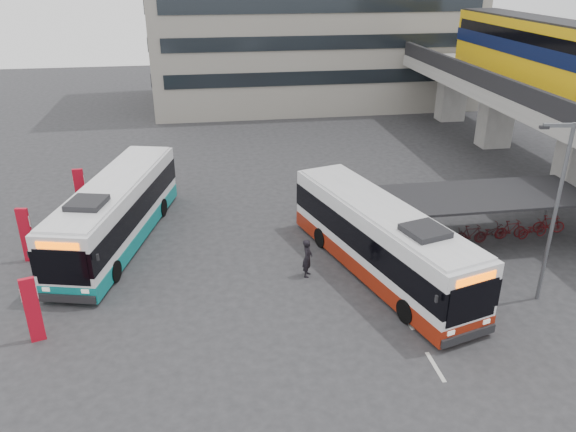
{
  "coord_description": "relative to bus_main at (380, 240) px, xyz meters",
  "views": [
    {
      "loc": [
        -5.07,
        -20.71,
        12.94
      ],
      "look_at": [
        -1.3,
        3.12,
        2.0
      ],
      "focal_mm": 35.0,
      "sensor_mm": 36.0,
      "label": 1
    }
  ],
  "objects": [
    {
      "name": "bus_main",
      "position": [
        0.0,
        0.0,
        0.0
      ],
      "size": [
        5.72,
        12.11,
        3.51
      ],
      "rotation": [
        0.0,
        0.0,
        0.28
      ],
      "color": "white",
      "rests_on": "ground"
    },
    {
      "name": "lamp_post",
      "position": [
        5.86,
        -3.19,
        2.69
      ],
      "size": [
        1.33,
        0.34,
        7.58
      ],
      "rotation": [
        0.0,
        0.0,
        -0.14
      ],
      "color": "#595B60",
      "rests_on": "ground"
    },
    {
      "name": "bus_teal",
      "position": [
        -11.98,
        4.99,
        0.0
      ],
      "size": [
        5.42,
        12.12,
        3.51
      ],
      "rotation": [
        0.0,
        0.0,
        -0.25
      ],
      "color": "white",
      "rests_on": "ground"
    },
    {
      "name": "bike_shelter",
      "position": [
        5.98,
        2.29,
        -0.33
      ],
      "size": [
        10.0,
        4.0,
        2.54
      ],
      "color": "#595B60",
      "rests_on": "ground"
    },
    {
      "name": "ground",
      "position": [
        -2.49,
        -0.71,
        -1.63
      ],
      "size": [
        120.0,
        120.0,
        0.0
      ],
      "primitive_type": "plane",
      "color": "#28282B",
      "rests_on": "ground"
    },
    {
      "name": "sign_totem_mid",
      "position": [
        -15.95,
        3.61,
        -0.23
      ],
      "size": [
        0.58,
        0.27,
        2.7
      ],
      "rotation": [
        0.0,
        0.0,
        -0.18
      ],
      "color": "#B30B1D",
      "rests_on": "ground"
    },
    {
      "name": "pedestrian",
      "position": [
        -3.26,
        0.17,
        -0.73
      ],
      "size": [
        0.65,
        0.77,
        1.8
      ],
      "primitive_type": "imported",
      "rotation": [
        0.0,
        0.0,
        1.18
      ],
      "color": "black",
      "rests_on": "ground"
    },
    {
      "name": "road_markings",
      "position": [
        0.01,
        -3.71,
        -1.62
      ],
      "size": [
        0.15,
        7.6,
        0.01
      ],
      "color": "beige",
      "rests_on": "ground"
    },
    {
      "name": "viaduct",
      "position": [
        14.51,
        11.92,
        4.6
      ],
      "size": [
        8.0,
        32.0,
        9.68
      ],
      "color": "gray",
      "rests_on": "ground"
    },
    {
      "name": "sign_totem_north",
      "position": [
        -14.37,
        8.71,
        -0.23
      ],
      "size": [
        0.59,
        0.18,
        2.72
      ],
      "rotation": [
        0.0,
        0.0,
        0.01
      ],
      "color": "#B30B1D",
      "rests_on": "ground"
    },
    {
      "name": "sign_totem_south",
      "position": [
        -14.1,
        -2.91,
        -0.26
      ],
      "size": [
        0.56,
        0.32,
        2.66
      ],
      "rotation": [
        0.0,
        0.0,
        0.29
      ],
      "color": "#B30B1D",
      "rests_on": "ground"
    }
  ]
}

